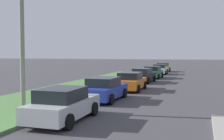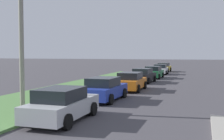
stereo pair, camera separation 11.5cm
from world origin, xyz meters
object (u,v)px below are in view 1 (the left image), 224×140
Objects in this scene: parked_car_blue at (104,89)px; parked_car_yellow at (163,67)px; parked_car_green at (153,72)px; parked_car_black at (143,76)px; streetlight at (27,25)px; parked_car_white at (160,69)px; parked_car_orange at (131,82)px; parked_car_silver at (63,105)px.

parked_car_blue and parked_car_yellow have the same top height.
parked_car_black is at bearing 179.83° from parked_car_green.
parked_car_black is at bearing -8.87° from streetlight.
parked_car_white is at bearing 3.34° from parked_car_black.
parked_car_blue and parked_car_orange have the same top height.
parked_car_green is at bearing 0.66° from parked_car_blue.
parked_car_yellow is (30.25, 0.40, 0.00)m from parked_car_blue.
parked_car_orange is at bearing -173.66° from parked_car_black.
parked_car_black is at bearing 178.35° from parked_car_white.
parked_car_blue is 17.18m from parked_car_green.
streetlight is (-16.23, 2.53, 3.67)m from parked_car_black.
parked_car_green is 1.00× the size of parked_car_white.
parked_car_green is (17.18, -0.15, 0.00)m from parked_car_blue.
parked_car_yellow is (35.90, 0.49, 0.00)m from parked_car_silver.
parked_car_green is 6.78m from parked_car_white.
parked_car_black and parked_car_green have the same top height.
streetlight reaches higher than parked_car_orange.
parked_car_green is 13.08m from parked_car_yellow.
parked_car_orange is 0.99× the size of parked_car_white.
parked_car_silver is 0.99× the size of parked_car_yellow.
parked_car_white is at bearing 2.73° from parked_car_green.
parked_car_blue is 1.00× the size of parked_car_white.
streetlight reaches higher than parked_car_white.
parked_car_white is at bearing -5.04° from streetlight.
parked_car_black is (6.45, 0.35, 0.00)m from parked_car_orange.
parked_car_silver is 4.66m from streetlight.
parked_car_silver is 22.83m from parked_car_green.
streetlight reaches higher than parked_car_blue.
parked_car_blue is at bearing 0.34° from parked_car_silver.
parked_car_orange and parked_car_green have the same top height.
parked_car_black is at bearing 1.11° from parked_car_blue.
streetlight is (-21.66, 2.67, 3.67)m from parked_car_green.
parked_car_blue is 6.32m from streetlight.
streetlight is (-9.79, 2.88, 3.67)m from parked_car_orange.
parked_car_orange is 0.98× the size of parked_car_black.
parked_car_white is (12.20, 0.02, 0.00)m from parked_car_black.
parked_car_yellow is (13.07, 0.55, 0.00)m from parked_car_green.
parked_car_orange is at bearing -16.42° from streetlight.
parked_car_green is 0.99× the size of parked_car_yellow.
parked_car_yellow is at bearing 1.77° from parked_car_white.
parked_car_black is 18.50m from parked_car_yellow.
parked_car_yellow is at bearing 0.20° from parked_car_silver.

